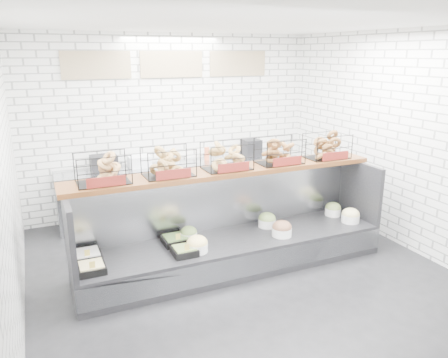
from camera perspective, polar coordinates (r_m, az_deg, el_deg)
name	(u,v)px	position (r m, az deg, el deg)	size (l,w,h in m)	color
ground	(244,276)	(5.57, 2.61, -12.60)	(5.50, 5.50, 0.00)	black
room_shell	(224,105)	(5.47, 0.04, 9.62)	(5.02, 5.51, 3.01)	white
display_case	(232,242)	(5.71, 1.11, -8.22)	(4.00, 0.90, 1.20)	black
bagel_shelf	(227,159)	(5.51, 0.37, 2.63)	(4.10, 0.50, 0.40)	#47240F
prep_counter	(181,188)	(7.47, -5.69, -1.13)	(4.00, 0.60, 1.20)	#93969B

